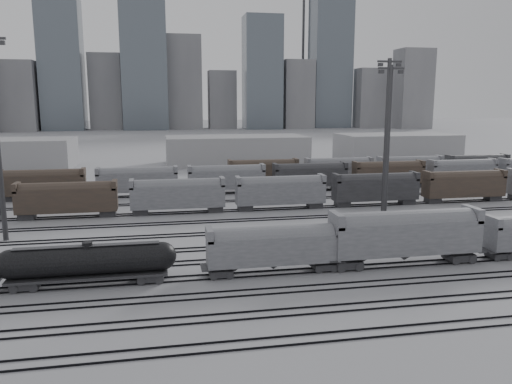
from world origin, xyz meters
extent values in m
plane|color=#B2B2B7|center=(0.00, 0.00, 0.00)|extent=(900.00, 900.00, 0.00)
cube|color=black|center=(0.00, -14.72, 0.08)|extent=(220.00, 0.07, 0.16)
cube|color=black|center=(0.00, -13.28, 0.08)|extent=(220.00, 0.07, 0.16)
cube|color=black|center=(0.00, -9.72, 0.08)|extent=(220.00, 0.07, 0.16)
cube|color=black|center=(0.00, -8.28, 0.08)|extent=(220.00, 0.07, 0.16)
cube|color=black|center=(0.00, -4.72, 0.08)|extent=(220.00, 0.07, 0.16)
cube|color=black|center=(0.00, -3.28, 0.08)|extent=(220.00, 0.07, 0.16)
cube|color=black|center=(0.00, 0.28, 0.08)|extent=(220.00, 0.07, 0.16)
cube|color=black|center=(0.00, 1.72, 0.08)|extent=(220.00, 0.07, 0.16)
cube|color=black|center=(0.00, 5.28, 0.08)|extent=(220.00, 0.07, 0.16)
cube|color=black|center=(0.00, 6.72, 0.08)|extent=(220.00, 0.07, 0.16)
cube|color=black|center=(0.00, 10.28, 0.08)|extent=(220.00, 0.07, 0.16)
cube|color=black|center=(0.00, 11.72, 0.08)|extent=(220.00, 0.07, 0.16)
cube|color=black|center=(0.00, 17.28, 0.08)|extent=(220.00, 0.07, 0.16)
cube|color=black|center=(0.00, 18.72, 0.08)|extent=(220.00, 0.07, 0.16)
cube|color=black|center=(0.00, 24.28, 0.08)|extent=(220.00, 0.07, 0.16)
cube|color=black|center=(0.00, 25.72, 0.08)|extent=(220.00, 0.07, 0.16)
cube|color=black|center=(0.00, 31.28, 0.08)|extent=(220.00, 0.07, 0.16)
cube|color=black|center=(0.00, 32.72, 0.08)|extent=(220.00, 0.07, 0.16)
cube|color=black|center=(0.00, 39.28, 0.08)|extent=(220.00, 0.07, 0.16)
cube|color=black|center=(0.00, 40.72, 0.08)|extent=(220.00, 0.07, 0.16)
cube|color=black|center=(0.00, 47.28, 0.08)|extent=(220.00, 0.07, 0.16)
cube|color=black|center=(0.00, 48.72, 0.08)|extent=(220.00, 0.07, 0.16)
cube|color=black|center=(0.00, 55.28, 0.08)|extent=(220.00, 0.07, 0.16)
cube|color=black|center=(0.00, 56.72, 0.08)|extent=(220.00, 0.07, 0.16)
cube|color=#252528|center=(-24.66, 1.00, 0.54)|extent=(2.55, 2.06, 0.69)
cube|color=#252528|center=(-12.90, 1.00, 0.54)|extent=(2.55, 2.06, 0.69)
cube|color=#252528|center=(-18.78, 1.00, 1.03)|extent=(15.18, 2.64, 0.24)
cylinder|color=black|center=(-18.78, 1.00, 2.60)|extent=(14.20, 2.84, 2.84)
sphere|color=black|center=(-25.88, 1.00, 2.60)|extent=(2.84, 2.84, 2.84)
sphere|color=black|center=(-11.68, 1.00, 2.60)|extent=(2.84, 2.84, 2.84)
cylinder|color=black|center=(-18.78, 1.00, 4.16)|extent=(0.98, 0.98, 0.49)
cube|color=#252528|center=(-18.78, 1.00, 4.06)|extent=(13.71, 0.88, 0.06)
cube|color=#252528|center=(-5.79, 1.00, 0.51)|extent=(2.41, 1.95, 0.65)
cube|color=#252528|center=(5.34, 1.00, 0.51)|extent=(2.41, 1.95, 0.65)
cube|color=gray|center=(-0.22, 1.00, 2.69)|extent=(13.91, 2.78, 2.97)
cylinder|color=gray|center=(-0.22, 1.00, 3.80)|extent=(12.62, 2.69, 2.69)
cube|color=gray|center=(-6.90, 1.00, 4.55)|extent=(0.65, 2.78, 1.30)
cube|color=gray|center=(6.46, 1.00, 4.55)|extent=(0.65, 2.78, 1.30)
cone|color=#252528|center=(-0.22, 1.00, 0.88)|extent=(2.23, 2.23, 0.83)
cube|color=#252528|center=(7.93, 1.00, 0.61)|extent=(2.89, 2.34, 0.78)
cube|color=#252528|center=(21.29, 1.00, 0.61)|extent=(2.89, 2.34, 0.78)
cube|color=gray|center=(14.61, 1.00, 3.23)|extent=(16.70, 3.34, 3.56)
cylinder|color=gray|center=(14.61, 1.00, 4.56)|extent=(15.14, 3.23, 3.23)
cube|color=gray|center=(6.60, 1.00, 5.45)|extent=(0.78, 3.34, 1.56)
cube|color=gray|center=(22.63, 1.00, 5.45)|extent=(0.78, 3.34, 1.56)
cone|color=#252528|center=(14.61, 1.00, 1.06)|extent=(2.67, 2.67, 1.00)
cube|color=#252528|center=(26.36, 1.00, 0.49)|extent=(2.32, 1.87, 0.62)
cube|color=gray|center=(25.29, 1.00, 4.37)|extent=(0.62, 2.68, 1.25)
cube|color=#363639|center=(-30.19, 20.10, 24.93)|extent=(0.73, 0.52, 0.52)
cylinder|color=#363639|center=(18.31, 14.14, 11.27)|extent=(0.58, 0.58, 22.54)
cube|color=#363639|center=(18.31, 14.14, 22.09)|extent=(3.61, 0.27, 0.27)
cube|color=#363639|center=(16.96, 14.14, 21.64)|extent=(0.63, 0.45, 0.45)
cube|color=#363639|center=(19.66, 14.14, 21.64)|extent=(0.63, 0.45, 0.45)
cylinder|color=#363639|center=(22.62, 23.73, 12.11)|extent=(0.62, 0.62, 24.22)
cube|color=#363639|center=(22.62, 23.73, 23.74)|extent=(3.88, 0.29, 0.29)
cube|color=#363639|center=(21.16, 23.73, 23.25)|extent=(0.68, 0.48, 0.48)
cube|color=#363639|center=(24.07, 23.73, 23.25)|extent=(0.68, 0.48, 0.48)
cube|color=#49392E|center=(-26.00, 32.00, 2.80)|extent=(15.00, 3.00, 5.60)
cube|color=gray|center=(-9.00, 32.00, 2.80)|extent=(15.00, 3.00, 5.60)
cube|color=gray|center=(8.00, 32.00, 2.80)|extent=(15.00, 3.00, 5.60)
cube|color=#252528|center=(25.00, 32.00, 2.80)|extent=(15.00, 3.00, 5.60)
cube|color=#49392E|center=(42.00, 32.00, 2.80)|extent=(15.00, 3.00, 5.60)
cube|color=#49392E|center=(-33.00, 48.00, 2.80)|extent=(15.00, 3.00, 5.60)
cube|color=gray|center=(-16.00, 48.00, 2.80)|extent=(15.00, 3.00, 5.60)
cube|color=gray|center=(1.00, 48.00, 2.80)|extent=(15.00, 3.00, 5.60)
cube|color=#252528|center=(18.00, 48.00, 2.80)|extent=(15.00, 3.00, 5.60)
cube|color=#49392E|center=(35.00, 48.00, 2.80)|extent=(15.00, 3.00, 5.60)
cube|color=gray|center=(52.00, 48.00, 2.80)|extent=(15.00, 3.00, 5.60)
cube|color=#49392E|center=(10.00, 56.00, 2.80)|extent=(15.00, 3.00, 5.60)
cube|color=gray|center=(27.00, 56.00, 2.80)|extent=(15.00, 3.00, 5.60)
cube|color=gray|center=(44.00, 56.00, 2.80)|extent=(15.00, 3.00, 5.60)
cube|color=#252528|center=(61.00, 56.00, 2.80)|extent=(15.00, 3.00, 5.60)
cube|color=gray|center=(10.00, 95.00, 4.00)|extent=(40.00, 18.00, 8.00)
cube|color=gray|center=(60.00, 95.00, 4.00)|extent=(35.00, 18.00, 8.00)
cube|color=gray|center=(-95.00, 280.00, 21.00)|extent=(22.00, 17.60, 42.00)
cube|color=#555E67|center=(-70.00, 280.00, 40.00)|extent=(25.00, 20.00, 80.00)
cube|color=gray|center=(-45.00, 280.00, 24.00)|extent=(20.00, 16.00, 48.00)
cube|color=#555E67|center=(-20.00, 280.00, 47.50)|extent=(28.00, 22.40, 95.00)
cube|color=gray|center=(5.00, 280.00, 30.00)|extent=(22.00, 17.60, 60.00)
cube|color=gray|center=(30.00, 280.00, 19.00)|extent=(18.00, 14.40, 38.00)
cube|color=#555E67|center=(55.00, 280.00, 36.00)|extent=(24.00, 19.20, 72.00)
cube|color=gray|center=(80.00, 280.00, 22.50)|extent=(20.00, 16.00, 45.00)
cube|color=#555E67|center=(105.00, 280.00, 44.00)|extent=(26.00, 20.80, 88.00)
cube|color=gray|center=(130.00, 280.00, 20.00)|extent=(18.00, 14.40, 40.00)
cube|color=gray|center=(155.00, 280.00, 26.00)|extent=(22.00, 17.60, 52.00)
cylinder|color=#363639|center=(-30.00, 305.00, 50.00)|extent=(1.80, 1.80, 100.00)
cylinder|color=#363639|center=(90.00, 305.00, 50.00)|extent=(1.80, 1.80, 100.00)
camera|label=1|loc=(-11.43, -47.92, 17.83)|focal=35.00mm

